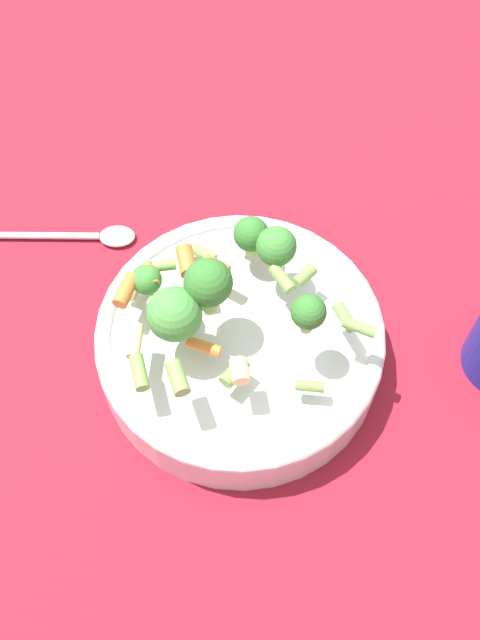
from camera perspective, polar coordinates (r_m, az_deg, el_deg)
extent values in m
plane|color=maroon|center=(0.69, 0.00, -2.80)|extent=(3.00, 3.00, 0.00)
cylinder|color=silver|center=(0.67, 0.00, -1.91)|extent=(0.25, 0.25, 0.05)
torus|color=silver|center=(0.65, 0.00, -0.97)|extent=(0.25, 0.25, 0.01)
cylinder|color=#8CB766|center=(0.64, -4.85, 0.27)|extent=(0.01, 0.01, 0.01)
sphere|color=#3D8438|center=(0.63, -4.96, 1.02)|extent=(0.03, 0.03, 0.03)
cylinder|color=#8CB766|center=(0.65, -6.98, 2.31)|extent=(0.01, 0.01, 0.01)
sphere|color=#3D8438|center=(0.64, -7.13, 3.07)|extent=(0.03, 0.03, 0.03)
cylinder|color=#8CB766|center=(0.67, 0.83, 5.54)|extent=(0.01, 0.01, 0.01)
sphere|color=#33722D|center=(0.65, 0.85, 6.57)|extent=(0.03, 0.03, 0.03)
cylinder|color=#8CB766|center=(0.65, 2.71, 4.55)|extent=(0.01, 0.01, 0.01)
sphere|color=#3D8438|center=(0.63, 2.79, 5.63)|extent=(0.03, 0.03, 0.03)
cylinder|color=#8CB766|center=(0.62, -4.84, -0.77)|extent=(0.02, 0.02, 0.01)
sphere|color=#479342|center=(0.60, -5.03, 0.45)|extent=(0.05, 0.05, 0.05)
cylinder|color=#8CB766|center=(0.62, -2.35, 1.51)|extent=(0.01, 0.01, 0.02)
sphere|color=#33722D|center=(0.59, -2.44, 2.87)|extent=(0.04, 0.04, 0.04)
cylinder|color=#8CB766|center=(0.60, 5.10, -0.32)|extent=(0.01, 0.01, 0.01)
sphere|color=#33722D|center=(0.58, 5.25, 0.62)|extent=(0.03, 0.03, 0.03)
cylinder|color=beige|center=(0.61, -8.00, -1.61)|extent=(0.02, 0.03, 0.01)
cylinder|color=orange|center=(0.64, -6.84, 3.44)|extent=(0.01, 0.02, 0.01)
cylinder|color=#729E4C|center=(0.60, -0.43, -4.01)|extent=(0.03, 0.02, 0.01)
cylinder|color=#729E4C|center=(0.62, 7.99, 0.21)|extent=(0.01, 0.03, 0.01)
cylinder|color=#729E4C|center=(0.60, 9.06, -0.55)|extent=(0.03, 0.03, 0.01)
cylinder|color=orange|center=(0.64, -1.93, 4.15)|extent=(0.02, 0.03, 0.01)
cylinder|color=#729E4C|center=(0.60, 5.35, -5.04)|extent=(0.02, 0.02, 0.01)
cylinder|color=orange|center=(0.63, -8.68, 2.25)|extent=(0.03, 0.03, 0.01)
cylinder|color=orange|center=(0.67, 0.98, 5.93)|extent=(0.03, 0.03, 0.01)
cylinder|color=#729E4C|center=(0.64, -6.16, 4.10)|extent=(0.03, 0.02, 0.01)
cylinder|color=#729E4C|center=(0.64, 4.94, 3.36)|extent=(0.02, 0.02, 0.01)
cylinder|color=#729E4C|center=(0.68, -3.09, 4.99)|extent=(0.02, 0.03, 0.01)
cylinder|color=beige|center=(0.58, -0.01, -3.91)|extent=(0.02, 0.02, 0.01)
cylinder|color=orange|center=(0.61, -2.77, -2.04)|extent=(0.03, 0.03, 0.01)
cylinder|color=#729E4C|center=(0.59, -7.69, -3.96)|extent=(0.02, 0.03, 0.01)
cylinder|color=#729E4C|center=(0.57, -4.77, -4.42)|extent=(0.02, 0.03, 0.01)
cylinder|color=orange|center=(0.65, -2.47, 3.21)|extent=(0.03, 0.02, 0.01)
cylinder|color=beige|center=(0.66, -7.99, 2.44)|extent=(0.03, 0.02, 0.01)
cylinder|color=#729E4C|center=(0.62, 3.23, 3.16)|extent=(0.01, 0.03, 0.01)
cylinder|color=orange|center=(0.63, -4.10, 4.51)|extent=(0.02, 0.03, 0.01)
cylinder|color=silver|center=(0.79, -16.42, 6.20)|extent=(0.15, 0.07, 0.01)
ellipsoid|color=silver|center=(0.76, -9.34, 6.31)|extent=(0.04, 0.04, 0.01)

